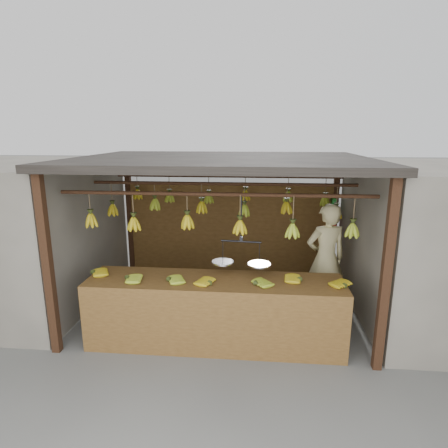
# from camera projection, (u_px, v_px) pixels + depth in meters

# --- Properties ---
(ground) EXTENTS (80.00, 80.00, 0.00)m
(ground) POSITION_uv_depth(u_px,v_px,m) (222.00, 305.00, 6.12)
(ground) COLOR #5B5B57
(stall) EXTENTS (4.30, 3.30, 2.40)m
(stall) POSITION_uv_depth(u_px,v_px,m) (224.00, 183.00, 5.97)
(stall) COLOR black
(stall) RESTS_ON ground
(neighbor_left) EXTENTS (3.00, 3.00, 2.30)m
(neighbor_left) POSITION_uv_depth(u_px,v_px,m) (5.00, 232.00, 6.17)
(neighbor_left) COLOR slate
(neighbor_left) RESTS_ON ground
(counter) EXTENTS (3.55, 0.76, 0.96)m
(counter) POSITION_uv_depth(u_px,v_px,m) (214.00, 298.00, 4.76)
(counter) COLOR brown
(counter) RESTS_ON ground
(hanging_bananas) EXTENTS (3.62, 2.24, 0.39)m
(hanging_bananas) POSITION_uv_depth(u_px,v_px,m) (222.00, 209.00, 5.74)
(hanging_bananas) COLOR #B19712
(hanging_bananas) RESTS_ON ground
(balance_scale) EXTENTS (0.75, 0.33, 0.92)m
(balance_scale) POSITION_uv_depth(u_px,v_px,m) (241.00, 260.00, 4.85)
(balance_scale) COLOR black
(balance_scale) RESTS_ON ground
(vendor) EXTENTS (0.72, 0.56, 1.73)m
(vendor) POSITION_uv_depth(u_px,v_px,m) (326.00, 259.00, 5.75)
(vendor) COLOR beige
(vendor) RESTS_ON ground
(bag_bundles) EXTENTS (0.08, 0.26, 1.19)m
(bag_bundles) POSITION_uv_depth(u_px,v_px,m) (332.00, 230.00, 7.02)
(bag_bundles) COLOR #199926
(bag_bundles) RESTS_ON ground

